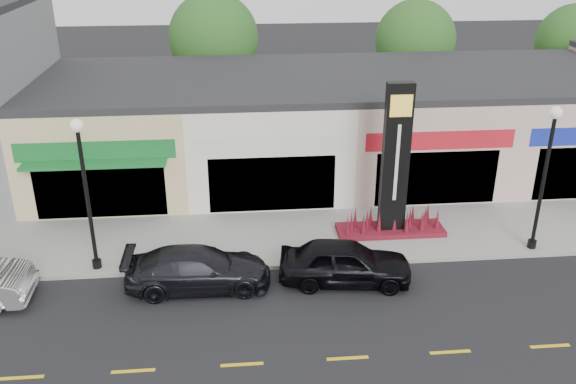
{
  "coord_description": "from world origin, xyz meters",
  "views": [
    {
      "loc": [
        -2.95,
        -16.7,
        11.34
      ],
      "look_at": [
        -1.07,
        4.0,
        2.13
      ],
      "focal_mm": 38.0,
      "sensor_mm": 36.0,
      "label": 1
    }
  ],
  "objects_px": {
    "lamp_west_near": "(85,181)",
    "car_dark_sedan": "(198,269)",
    "pylon_sign": "(394,183)",
    "car_black_sedan": "(345,262)",
    "lamp_east_near": "(546,165)"
  },
  "relations": [
    {
      "from": "lamp_west_near",
      "to": "car_black_sedan",
      "type": "height_order",
      "value": "lamp_west_near"
    },
    {
      "from": "car_dark_sedan",
      "to": "car_black_sedan",
      "type": "relative_size",
      "value": 1.08
    },
    {
      "from": "pylon_sign",
      "to": "car_black_sedan",
      "type": "distance_m",
      "value": 4.25
    },
    {
      "from": "lamp_west_near",
      "to": "car_dark_sedan",
      "type": "xyz_separation_m",
      "value": [
        3.64,
        -1.37,
        -2.77
      ]
    },
    {
      "from": "car_dark_sedan",
      "to": "lamp_west_near",
      "type": "bearing_deg",
      "value": 69.26
    },
    {
      "from": "car_dark_sedan",
      "to": "car_black_sedan",
      "type": "xyz_separation_m",
      "value": [
        4.98,
        -0.11,
        0.06
      ]
    },
    {
      "from": "lamp_west_near",
      "to": "car_dark_sedan",
      "type": "height_order",
      "value": "lamp_west_near"
    },
    {
      "from": "pylon_sign",
      "to": "car_black_sedan",
      "type": "xyz_separation_m",
      "value": [
        -2.38,
        -3.18,
        -1.51
      ]
    },
    {
      "from": "car_dark_sedan",
      "to": "car_black_sedan",
      "type": "height_order",
      "value": "car_black_sedan"
    },
    {
      "from": "lamp_west_near",
      "to": "lamp_east_near",
      "type": "relative_size",
      "value": 1.0
    },
    {
      "from": "car_black_sedan",
      "to": "lamp_west_near",
      "type": "bearing_deg",
      "value": 87.23
    },
    {
      "from": "pylon_sign",
      "to": "car_black_sedan",
      "type": "relative_size",
      "value": 1.34
    },
    {
      "from": "pylon_sign",
      "to": "car_dark_sedan",
      "type": "xyz_separation_m",
      "value": [
        -7.36,
        -3.07,
        -1.57
      ]
    },
    {
      "from": "pylon_sign",
      "to": "car_dark_sedan",
      "type": "relative_size",
      "value": 1.23
    },
    {
      "from": "lamp_west_near",
      "to": "pylon_sign",
      "type": "height_order",
      "value": "pylon_sign"
    }
  ]
}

